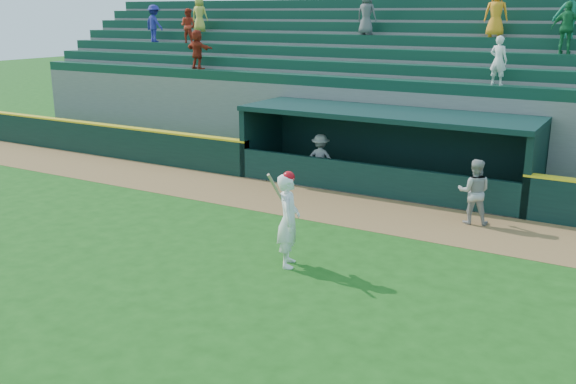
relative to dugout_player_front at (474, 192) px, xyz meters
The scene contains 9 objects.
ground 6.49m from the dugout_player_front, 122.81° to the right, with size 120.00×120.00×0.00m, color #184C13.
warning_track 3.62m from the dugout_player_front, behind, with size 40.00×3.00×0.01m, color brown.
field_wall_left 15.78m from the dugout_player_front, behind, with size 15.50×0.30×1.20m, color black.
wall_stripe_left 15.78m from the dugout_player_front, behind, with size 15.50×0.32×0.06m, color yellow.
dugout_player_front is the anchor object (origin of this frame).
dugout_player_inside 5.77m from the dugout_player_front, 162.15° to the left, with size 1.04×0.60×1.61m, color gray.
dugout 4.37m from the dugout_player_front, 143.21° to the left, with size 9.40×2.80×2.46m.
stands 8.10m from the dugout_player_front, 115.88° to the left, with size 34.50×6.30×7.09m.
batter_at_plate 5.73m from the dugout_player_front, 118.86° to the right, with size 0.79×0.93×2.18m.
Camera 1 is at (7.44, -11.16, 5.45)m, focal length 40.00 mm.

